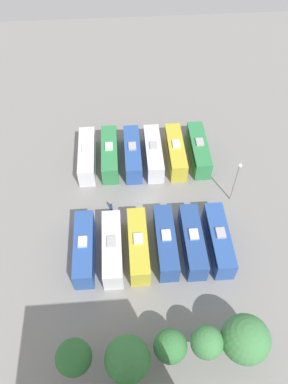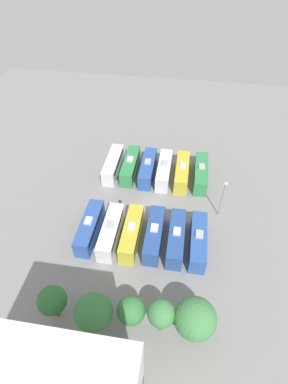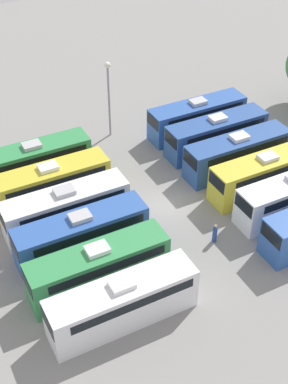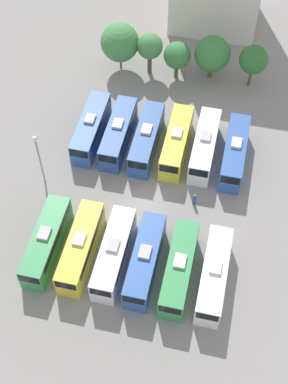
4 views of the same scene
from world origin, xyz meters
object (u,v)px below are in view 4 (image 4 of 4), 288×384
object	(u,v)px
bus_6	(91,128)
tree_0	(120,42)
bus_2	(114,253)
bus_3	(145,260)
tree_1	(150,46)
tree_4	(254,60)
tree_3	(212,54)
bus_9	(177,142)
bus_1	(81,247)
bus_4	(179,269)
bus_0	(47,241)
bus_8	(147,138)
bus_5	(214,274)
bus_11	(235,152)
bus_7	(118,133)
worker_person	(194,200)
light_pole	(38,152)
bus_10	(205,145)
tree_2	(177,56)

from	to	relation	value
bus_6	tree_0	bearing A→B (deg)	88.76
bus_2	bus_3	size ratio (longest dim) A/B	1.00
tree_1	tree_4	size ratio (longest dim) A/B	0.99
tree_0	tree_3	bearing A→B (deg)	4.47
bus_9	tree_0	bearing A→B (deg)	127.63
bus_1	bus_4	size ratio (longest dim) A/B	1.00
tree_1	bus_2	bearing A→B (deg)	-84.63
bus_0	bus_2	distance (m)	7.47
bus_8	bus_5	bearing A→B (deg)	-57.12
bus_4	tree_0	size ratio (longest dim) A/B	1.42
bus_8	bus_11	bearing A→B (deg)	1.02
bus_2	tree_0	size ratio (longest dim) A/B	1.42
bus_1	bus_9	world-z (taller)	same
bus_7	worker_person	bearing A→B (deg)	-33.85
bus_7	bus_9	bearing A→B (deg)	1.05
tree_4	tree_1	bearing A→B (deg)	-178.13
bus_4	bus_7	xyz separation A→B (m)	(-10.97, 17.20, 0.00)
bus_0	light_pole	world-z (taller)	light_pole
bus_10	bus_0	bearing A→B (deg)	-129.81
worker_person	tree_0	bearing A→B (deg)	123.72
tree_1	bus_1	bearing A→B (deg)	-91.37
tree_2	light_pole	bearing A→B (deg)	-118.68
bus_1	bus_11	xyz separation A→B (m)	(14.47, 17.01, 0.00)
bus_2	bus_7	xyz separation A→B (m)	(-3.84, 16.91, 0.00)
bus_10	bus_2	bearing A→B (deg)	-112.30
bus_8	bus_9	world-z (taller)	same
bus_5	bus_8	xyz separation A→B (m)	(-10.96, 16.95, 0.00)
bus_2	bus_9	xyz separation A→B (m)	(3.57, 17.05, 0.00)
light_pole	bus_10	bearing A→B (deg)	24.79
bus_1	bus_7	bearing A→B (deg)	90.63
bus_8	bus_11	distance (m)	11.00
bus_7	tree_3	bearing A→B (deg)	57.72
bus_7	light_pole	size ratio (longest dim) A/B	1.29
bus_1	tree_0	world-z (taller)	tree_0
bus_8	bus_1	bearing A→B (deg)	-101.68
bus_0	bus_10	xyz separation A→B (m)	(14.54, 17.45, 0.00)
worker_person	tree_4	bearing A→B (deg)	79.45
bus_9	tree_3	distance (m)	15.16
bus_5	tree_0	world-z (taller)	tree_0
bus_6	worker_person	bearing A→B (deg)	-26.98
bus_5	light_pole	world-z (taller)	light_pole
bus_8	bus_4	bearing A→B (deg)	-66.84
bus_5	tree_2	distance (m)	32.59
bus_0	bus_1	distance (m)	3.83
bus_7	worker_person	size ratio (longest dim) A/B	5.93
bus_2	bus_8	xyz separation A→B (m)	(-0.17, 16.78, 0.00)
bus_0	bus_10	distance (m)	22.72
bus_1	bus_5	distance (m)	14.43
bus_1	bus_6	distance (m)	17.41
bus_2	bus_7	world-z (taller)	same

